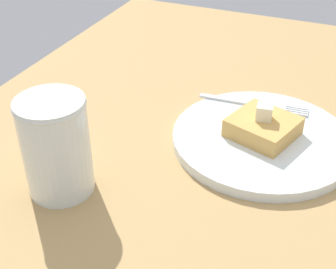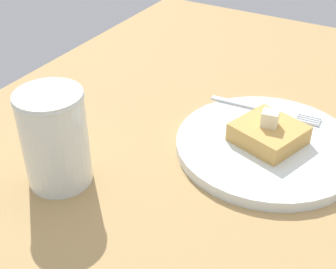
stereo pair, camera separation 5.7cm
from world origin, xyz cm
name	(u,v)px [view 1 (the left image)]	position (x,y,z in cm)	size (l,w,h in cm)	color
table_surface	(313,174)	(0.00, 0.00, 1.43)	(101.08, 101.08, 2.87)	tan
plate	(261,138)	(1.96, 7.41, 3.68)	(23.83, 23.83, 1.41)	white
toast_slice_center	(263,127)	(1.96, 7.41, 5.52)	(7.62, 7.91, 2.50)	tan
butter_pat_primary	(264,112)	(1.90, 7.48, 7.80)	(2.05, 1.84, 2.05)	#F2EBC4
fork	(260,105)	(9.18, 9.51, 4.45)	(2.54, 16.06, 0.36)	silver
syrup_jar	(57,151)	(-16.11, 26.97, 8.19)	(7.88, 7.88, 11.86)	#491E0D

